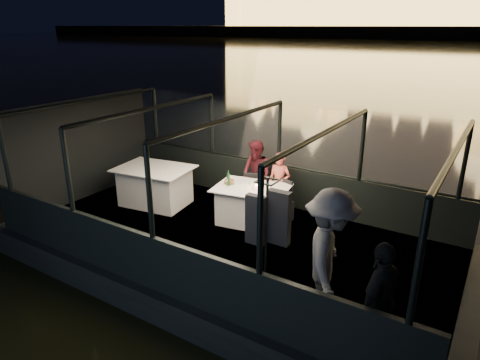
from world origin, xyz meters
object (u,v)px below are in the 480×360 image
Objects in this scene: passenger_dark at (381,292)px; person_woman_coral at (279,180)px; passenger_stripe at (329,264)px; chair_port_right at (281,199)px; wine_bottle at (228,178)px; dining_table_aft at (155,188)px; coat_stand at (266,243)px; person_man_maroon at (256,175)px; dining_table_central at (251,205)px; chair_port_left at (248,192)px.

person_woman_coral is at bearing -124.22° from passenger_dark.
passenger_stripe is at bearing -98.33° from passenger_dark.
person_woman_coral is at bearing 146.68° from chair_port_right.
wine_bottle is (-2.88, 1.92, 0.06)m from passenger_stripe.
dining_table_aft is 4.23m from coat_stand.
person_man_maroon reaches higher than dining_table_aft.
dining_table_central is 0.64m from chair_port_right.
dining_table_aft is 5.20× the size of wine_bottle.
dining_table_aft is at bearing -174.84° from wine_bottle.
passenger_dark reaches higher than chair_port_left.
person_woman_coral is 0.56m from person_man_maroon.
wine_bottle is at bearing 37.33° from passenger_stripe.
person_man_maroon is (-0.76, 0.27, 0.30)m from chair_port_right.
chair_port_left is 0.43× the size of coat_stand.
dining_table_central is at bearing 125.42° from coat_stand.
dining_table_aft is 2.80m from person_woman_coral.
chair_port_left is 4.52m from passenger_dark.
dining_table_central is at bearing 7.72° from dining_table_aft.
person_man_maroon reaches higher than dining_table_central.
chair_port_left is at bearing -161.85° from person_woman_coral.
dining_table_aft is at bearing -164.40° from person_woman_coral.
person_woman_coral is at bearing 21.91° from dining_table_aft.
person_man_maroon is (-0.31, 0.72, 0.36)m from dining_table_central.
person_man_maroon is at bearing 27.22° from dining_table_aft.
coat_stand is (3.81, -1.78, 0.51)m from dining_table_aft.
person_woman_coral is at bearing 18.94° from passenger_stripe.
chair_port_left is at bearing 28.70° from passenger_stripe.
chair_port_left is 0.79m from chair_port_right.
person_man_maroon is (2.01, 1.03, 0.36)m from dining_table_aft.
person_man_maroon is at bearing 80.22° from wine_bottle.
passenger_dark is at bearing -52.63° from person_woman_coral.
person_man_maroon reaches higher than chair_port_right.
dining_table_central is 0.89× the size of dining_table_aft.
coat_stand is 1.72m from passenger_dark.
chair_port_left is at bearing 78.95° from wine_bottle.
passenger_stripe is 0.81m from passenger_dark.
dining_table_aft is at bearing 50.73° from passenger_stripe.
wine_bottle is (-3.64, 2.20, 0.06)m from passenger_dark.
person_man_maroon reaches higher than chair_port_left.
passenger_stripe reaches higher than person_man_maroon.
dining_table_central is 1.77× the size of chair_port_right.
person_man_maroon is 0.80× the size of passenger_stripe.
chair_port_left is at bearing -76.09° from person_man_maroon.
chair_port_right is at bearing 112.16° from coat_stand.
chair_port_right is 0.45m from person_woman_coral.
dining_table_aft is at bearing 155.01° from coat_stand.
chair_port_left is 0.43× the size of passenger_stripe.
passenger_dark is (1.70, -0.26, -0.05)m from coat_stand.
dining_table_central is 0.76× the size of passenger_stripe.
passenger_dark reaches higher than dining_table_aft.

